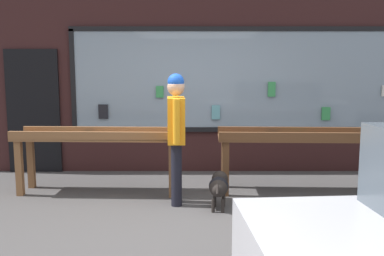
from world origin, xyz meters
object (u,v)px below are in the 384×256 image
at_px(person_browsing, 175,128).
at_px(display_table_left, 97,142).
at_px(small_dog, 218,186).
at_px(display_table_right, 300,143).

bearing_deg(person_browsing, display_table_left, 61.86).
relative_size(person_browsing, small_dog, 2.86).
distance_m(display_table_right, small_dog, 1.48).
height_order(display_table_left, person_browsing, person_browsing).
distance_m(display_table_left, person_browsing, 1.29).
distance_m(person_browsing, small_dog, 0.92).
height_order(display_table_right, person_browsing, person_browsing).
distance_m(display_table_left, small_dog, 1.89).
height_order(display_table_left, display_table_right, display_table_left).
xyz_separation_m(display_table_left, display_table_right, (2.90, -0.00, -0.00)).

